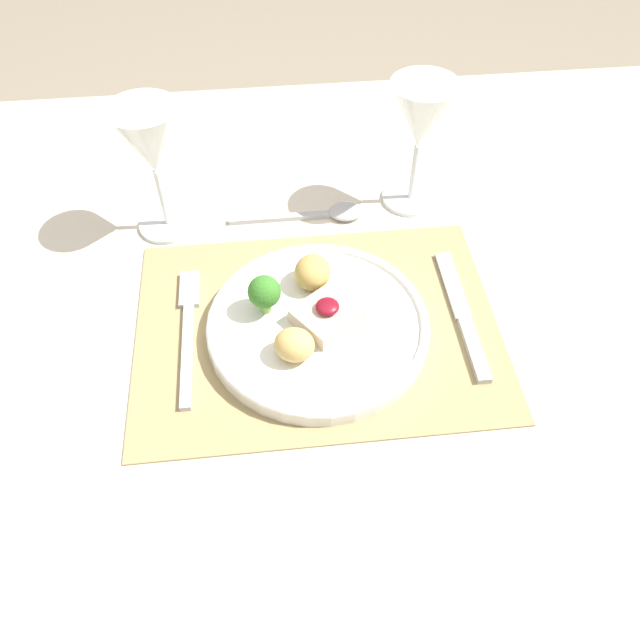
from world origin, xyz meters
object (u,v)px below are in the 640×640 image
(wine_glass_near, at_px, (421,121))
(dinner_plate, at_px, (318,322))
(spoon, at_px, (328,213))
(fork, at_px, (188,325))
(wine_glass_far, at_px, (150,146))
(knife, at_px, (465,321))

(wine_glass_near, bearing_deg, dinner_plate, -124.51)
(dinner_plate, relative_size, spoon, 1.39)
(fork, xyz_separation_m, spoon, (0.19, 0.18, -0.00))
(wine_glass_near, distance_m, wine_glass_far, 0.34)
(wine_glass_far, bearing_deg, dinner_plate, -48.57)
(spoon, bearing_deg, knife, -56.11)
(dinner_plate, distance_m, wine_glass_near, 0.30)
(wine_glass_far, bearing_deg, spoon, -1.12)
(dinner_plate, distance_m, spoon, 0.21)
(dinner_plate, relative_size, wine_glass_far, 1.45)
(spoon, xyz_separation_m, wine_glass_far, (-0.22, 0.00, 0.12))
(dinner_plate, bearing_deg, wine_glass_near, 55.49)
(spoon, bearing_deg, wine_glass_near, 11.94)
(wine_glass_near, bearing_deg, fork, -146.16)
(spoon, height_order, wine_glass_near, wine_glass_near)
(dinner_plate, distance_m, wine_glass_far, 0.30)
(knife, relative_size, wine_glass_near, 1.14)
(spoon, distance_m, wine_glass_near, 0.17)
(wine_glass_far, bearing_deg, fork, -80.11)
(dinner_plate, distance_m, knife, 0.17)
(wine_glass_far, bearing_deg, knife, -31.17)
(knife, bearing_deg, wine_glass_far, 147.04)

